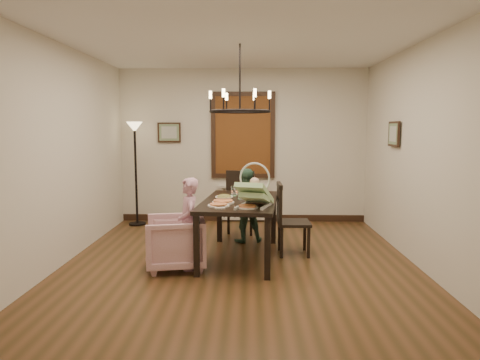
{
  "coord_description": "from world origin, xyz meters",
  "views": [
    {
      "loc": [
        0.14,
        -5.36,
        1.75
      ],
      "look_at": [
        -0.0,
        0.28,
        1.05
      ],
      "focal_mm": 32.0,
      "sensor_mm": 36.0,
      "label": 1
    }
  ],
  "objects_px": {
    "chair_far": "(236,205)",
    "seated_man": "(245,211)",
    "drinking_glass": "(240,195)",
    "floor_lamp": "(136,175)",
    "dining_table": "(240,206)",
    "chair_right": "(294,219)",
    "armchair": "(175,242)",
    "elderly_woman": "(189,231)",
    "baby_bouncer": "(255,191)"
  },
  "relations": [
    {
      "from": "chair_far",
      "to": "seated_man",
      "type": "height_order",
      "value": "chair_far"
    },
    {
      "from": "chair_far",
      "to": "seated_man",
      "type": "bearing_deg",
      "value": -41.35
    },
    {
      "from": "drinking_glass",
      "to": "floor_lamp",
      "type": "distance_m",
      "value": 2.73
    },
    {
      "from": "dining_table",
      "to": "chair_right",
      "type": "relative_size",
      "value": 1.77
    },
    {
      "from": "chair_right",
      "to": "floor_lamp",
      "type": "xyz_separation_m",
      "value": [
        -2.64,
        1.73,
        0.4
      ]
    },
    {
      "from": "chair_far",
      "to": "seated_man",
      "type": "distance_m",
      "value": 0.26
    },
    {
      "from": "armchair",
      "to": "elderly_woman",
      "type": "relative_size",
      "value": 0.76
    },
    {
      "from": "seated_man",
      "to": "floor_lamp",
      "type": "relative_size",
      "value": 0.52
    },
    {
      "from": "dining_table",
      "to": "seated_man",
      "type": "xyz_separation_m",
      "value": [
        0.05,
        0.83,
        -0.24
      ]
    },
    {
      "from": "baby_bouncer",
      "to": "seated_man",
      "type": "bearing_deg",
      "value": 113.83
    },
    {
      "from": "chair_right",
      "to": "elderly_woman",
      "type": "height_order",
      "value": "chair_right"
    },
    {
      "from": "floor_lamp",
      "to": "chair_right",
      "type": "bearing_deg",
      "value": -33.35
    },
    {
      "from": "armchair",
      "to": "elderly_woman",
      "type": "distance_m",
      "value": 0.23
    },
    {
      "from": "chair_far",
      "to": "baby_bouncer",
      "type": "xyz_separation_m",
      "value": [
        0.27,
        -1.5,
        0.44
      ]
    },
    {
      "from": "dining_table",
      "to": "armchair",
      "type": "xyz_separation_m",
      "value": [
        -0.79,
        -0.43,
        -0.38
      ]
    },
    {
      "from": "seated_man",
      "to": "drinking_glass",
      "type": "bearing_deg",
      "value": 74.07
    },
    {
      "from": "chair_right",
      "to": "armchair",
      "type": "height_order",
      "value": "chair_right"
    },
    {
      "from": "armchair",
      "to": "drinking_glass",
      "type": "xyz_separation_m",
      "value": [
        0.8,
        0.4,
        0.53
      ]
    },
    {
      "from": "armchair",
      "to": "seated_man",
      "type": "xyz_separation_m",
      "value": [
        0.85,
        1.26,
        0.14
      ]
    },
    {
      "from": "armchair",
      "to": "elderly_woman",
      "type": "xyz_separation_m",
      "value": [
        0.17,
        -0.03,
        0.14
      ]
    },
    {
      "from": "dining_table",
      "to": "armchair",
      "type": "bearing_deg",
      "value": -146.18
    },
    {
      "from": "chair_far",
      "to": "elderly_woman",
      "type": "bearing_deg",
      "value": -94.24
    },
    {
      "from": "dining_table",
      "to": "seated_man",
      "type": "distance_m",
      "value": 0.87
    },
    {
      "from": "seated_man",
      "to": "baby_bouncer",
      "type": "bearing_deg",
      "value": 83.22
    },
    {
      "from": "armchair",
      "to": "floor_lamp",
      "type": "height_order",
      "value": "floor_lamp"
    },
    {
      "from": "chair_right",
      "to": "seated_man",
      "type": "relative_size",
      "value": 1.07
    },
    {
      "from": "drinking_glass",
      "to": "floor_lamp",
      "type": "xyz_separation_m",
      "value": [
        -1.91,
        1.95,
        0.04
      ]
    },
    {
      "from": "dining_table",
      "to": "seated_man",
      "type": "bearing_deg",
      "value": 91.96
    },
    {
      "from": "dining_table",
      "to": "drinking_glass",
      "type": "height_order",
      "value": "drinking_glass"
    },
    {
      "from": "chair_far",
      "to": "armchair",
      "type": "distance_m",
      "value": 1.65
    },
    {
      "from": "elderly_woman",
      "to": "baby_bouncer",
      "type": "xyz_separation_m",
      "value": [
        0.81,
        -0.01,
        0.5
      ]
    },
    {
      "from": "elderly_woman",
      "to": "seated_man",
      "type": "relative_size",
      "value": 1.01
    },
    {
      "from": "baby_bouncer",
      "to": "drinking_glass",
      "type": "bearing_deg",
      "value": 130.75
    },
    {
      "from": "dining_table",
      "to": "elderly_woman",
      "type": "height_order",
      "value": "elderly_woman"
    },
    {
      "from": "elderly_woman",
      "to": "drinking_glass",
      "type": "relative_size",
      "value": 6.56
    },
    {
      "from": "chair_right",
      "to": "floor_lamp",
      "type": "distance_m",
      "value": 3.18
    },
    {
      "from": "elderly_woman",
      "to": "seated_man",
      "type": "distance_m",
      "value": 1.45
    },
    {
      "from": "dining_table",
      "to": "chair_far",
      "type": "xyz_separation_m",
      "value": [
        -0.08,
        1.04,
        -0.17
      ]
    },
    {
      "from": "seated_man",
      "to": "armchair",
      "type": "bearing_deg",
      "value": 43.24
    },
    {
      "from": "baby_bouncer",
      "to": "drinking_glass",
      "type": "xyz_separation_m",
      "value": [
        -0.18,
        0.43,
        -0.11
      ]
    },
    {
      "from": "elderly_woman",
      "to": "armchair",
      "type": "bearing_deg",
      "value": -113.21
    },
    {
      "from": "dining_table",
      "to": "baby_bouncer",
      "type": "distance_m",
      "value": 0.57
    },
    {
      "from": "baby_bouncer",
      "to": "floor_lamp",
      "type": "height_order",
      "value": "floor_lamp"
    },
    {
      "from": "chair_right",
      "to": "baby_bouncer",
      "type": "distance_m",
      "value": 0.97
    },
    {
      "from": "dining_table",
      "to": "baby_bouncer",
      "type": "height_order",
      "value": "baby_bouncer"
    },
    {
      "from": "chair_right",
      "to": "seated_man",
      "type": "xyz_separation_m",
      "value": [
        -0.68,
        0.64,
        -0.03
      ]
    },
    {
      "from": "armchair",
      "to": "elderly_woman",
      "type": "bearing_deg",
      "value": 70.56
    },
    {
      "from": "chair_far",
      "to": "baby_bouncer",
      "type": "distance_m",
      "value": 1.59
    },
    {
      "from": "armchair",
      "to": "seated_man",
      "type": "height_order",
      "value": "seated_man"
    },
    {
      "from": "chair_far",
      "to": "armchair",
      "type": "height_order",
      "value": "chair_far"
    }
  ]
}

